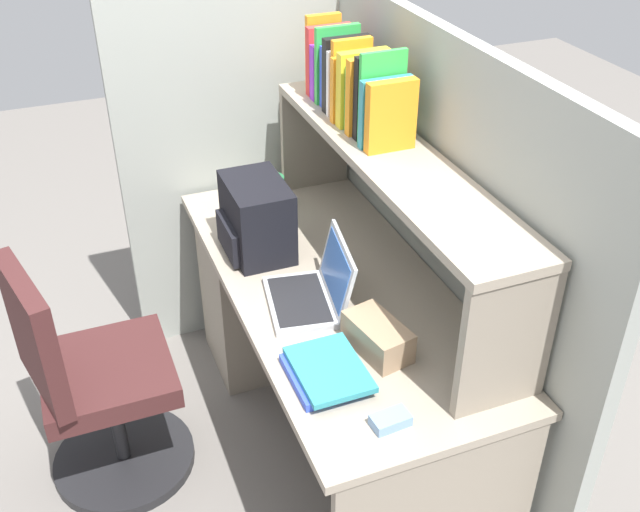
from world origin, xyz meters
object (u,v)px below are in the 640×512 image
laptop (315,290)px  computer_mouse (390,420)px  tissue_box (378,337)px  snack_canister (273,191)px  backpack (256,219)px  paper_cup (246,203)px  office_chair (94,391)px

laptop → computer_mouse: laptop is taller
tissue_box → snack_canister: bearing=169.6°
computer_mouse → backpack: bearing=179.9°
tissue_box → laptop: bearing=-173.8°
computer_mouse → laptop: bearing=174.8°
paper_cup → tissue_box: size_ratio=0.48×
tissue_box → office_chair: (-0.51, -0.83, -0.39)m
paper_cup → snack_canister: size_ratio=0.85×
computer_mouse → tissue_box: 0.31m
laptop → tissue_box: size_ratio=1.58×
tissue_box → office_chair: 1.04m
office_chair → laptop: bearing=-120.5°
computer_mouse → snack_canister: snack_canister is taller
laptop → tissue_box: laptop is taller
paper_cup → tissue_box: (0.93, 0.13, -0.00)m
snack_canister → tissue_box: bearing=0.6°
laptop → computer_mouse: (0.58, -0.01, -0.03)m
computer_mouse → office_chair: size_ratio=0.11×
office_chair → paper_cup: bearing=-72.9°
laptop → backpack: (-0.38, -0.08, 0.08)m
laptop → paper_cup: bearing=-176.0°
computer_mouse → snack_canister: bearing=171.6°
paper_cup → snack_canister: snack_canister is taller
computer_mouse → office_chair: bearing=-142.2°
tissue_box → office_chair: bearing=-132.7°
laptop → paper_cup: size_ratio=3.27×
office_chair → backpack: bearing=-90.5°
backpack → computer_mouse: (0.96, 0.07, -0.12)m
computer_mouse → paper_cup: bearing=177.3°
snack_canister → paper_cup: bearing=-73.1°
backpack → paper_cup: (-0.26, 0.04, -0.08)m
paper_cup → computer_mouse: bearing=1.7°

